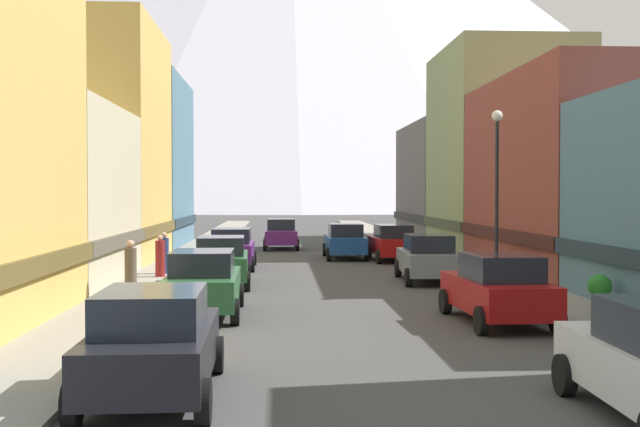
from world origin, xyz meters
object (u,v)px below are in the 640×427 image
(car_left_2, at_px, (221,261))
(car_right_3, at_px, (393,243))
(car_left_1, at_px, (203,283))
(car_right_1, at_px, (498,288))
(car_right_2, at_px, (428,258))
(car_left_3, at_px, (232,248))
(car_driving_0, at_px, (281,234))
(car_driving_1, at_px, (345,241))
(pedestrian_0, at_px, (131,271))
(potted_plant_0, at_px, (600,290))
(pedestrian_2, at_px, (164,255))
(streetlamp_right, at_px, (497,173))
(pedestrian_1, at_px, (160,257))
(car_left_0, at_px, (154,343))

(car_left_2, height_order, car_right_3, same)
(car_left_1, relative_size, car_right_1, 0.99)
(car_left_1, height_order, car_right_1, same)
(car_right_2, height_order, car_right_3, same)
(car_left_3, height_order, car_driving_0, same)
(car_right_1, height_order, car_driving_1, same)
(car_right_2, bearing_deg, pedestrian_0, -153.58)
(potted_plant_0, distance_m, pedestrian_2, 16.73)
(car_left_3, height_order, car_right_1, same)
(car_left_2, xyz_separation_m, car_driving_0, (2.20, 18.58, 0.00))
(car_right_3, height_order, car_driving_1, same)
(car_right_3, xyz_separation_m, streetlamp_right, (1.55, -12.84, 3.09))
(potted_plant_0, bearing_deg, pedestrian_2, 142.37)
(pedestrian_2, xyz_separation_m, streetlamp_right, (11.60, -5.86, 3.09))
(car_right_3, bearing_deg, pedestrian_1, -141.18)
(car_left_0, bearing_deg, car_right_3, 73.37)
(car_driving_1, xyz_separation_m, potted_plant_0, (5.40, -18.65, -0.22))
(car_left_1, height_order, car_right_3, same)
(car_driving_0, distance_m, potted_plant_0, 27.12)
(pedestrian_1, distance_m, pedestrian_2, 1.11)
(car_right_3, bearing_deg, potted_plant_0, -79.46)
(car_left_2, xyz_separation_m, pedestrian_1, (-2.45, 1.97, -0.03))
(car_left_3, height_order, car_right_2, same)
(car_left_3, distance_m, streetlamp_right, 13.38)
(car_left_1, distance_m, car_driving_0, 25.52)
(pedestrian_0, bearing_deg, car_left_2, 58.73)
(car_left_0, relative_size, car_left_3, 1.01)
(car_left_2, bearing_deg, car_driving_0, 83.26)
(car_left_1, xyz_separation_m, car_driving_1, (5.40, 18.35, 0.00))
(car_left_2, relative_size, pedestrian_2, 2.75)
(car_driving_1, relative_size, pedestrian_1, 2.79)
(car_right_1, bearing_deg, car_right_3, 90.00)
(car_right_2, distance_m, pedestrian_1, 10.10)
(car_right_2, height_order, pedestrian_0, pedestrian_0)
(car_left_2, relative_size, streetlamp_right, 0.76)
(car_driving_0, xyz_separation_m, car_driving_1, (3.20, -7.08, 0.00))
(car_left_1, bearing_deg, car_right_2, 45.73)
(pedestrian_2, bearing_deg, potted_plant_0, -37.63)
(car_left_3, relative_size, car_right_1, 0.98)
(car_left_1, height_order, car_left_3, same)
(car_left_1, relative_size, car_left_3, 1.00)
(car_driving_1, height_order, pedestrian_1, car_driving_1)
(car_left_2, height_order, car_right_1, same)
(car_left_0, distance_m, pedestrian_2, 18.63)
(car_right_2, bearing_deg, car_left_2, -172.85)
(car_left_1, relative_size, streetlamp_right, 0.75)
(car_left_3, bearing_deg, pedestrian_2, -125.72)
(car_left_1, bearing_deg, car_driving_0, 85.06)
(car_driving_0, xyz_separation_m, potted_plant_0, (8.60, -25.72, -0.22))
(car_left_1, xyz_separation_m, car_right_1, (7.60, -1.65, 0.00))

